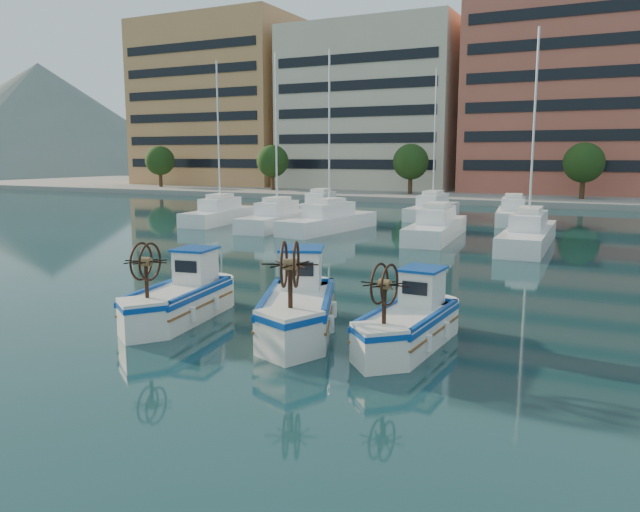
# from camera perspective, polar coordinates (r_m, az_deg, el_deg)

# --- Properties ---
(ground) EXTENTS (300.00, 300.00, 0.00)m
(ground) POSITION_cam_1_polar(r_m,az_deg,el_deg) (17.35, -3.32, -7.30)
(ground) COLOR #1A4043
(ground) RESTS_ON ground
(hill_west) EXTENTS (180.00, 180.00, 60.00)m
(hill_west) POSITION_cam_1_polar(r_m,az_deg,el_deg) (193.63, -23.83, 6.97)
(hill_west) COLOR slate
(hill_west) RESTS_ON ground
(yacht_marina) EXTENTS (40.58, 23.21, 11.50)m
(yacht_marina) POSITION_cam_1_polar(r_m,az_deg,el_deg) (43.47, 11.94, 3.20)
(yacht_marina) COLOR white
(yacht_marina) RESTS_ON ground
(fishing_boat_a) EXTENTS (2.29, 4.27, 2.60)m
(fishing_boat_a) POSITION_cam_1_polar(r_m,az_deg,el_deg) (19.36, -12.61, -3.59)
(fishing_boat_a) COLOR white
(fishing_boat_a) RESTS_ON ground
(fishing_boat_b) EXTENTS (3.39, 4.72, 2.85)m
(fishing_boat_b) POSITION_cam_1_polar(r_m,az_deg,el_deg) (17.62, -2.00, -4.40)
(fishing_boat_b) COLOR white
(fishing_boat_b) RESTS_ON ground
(fishing_boat_c) EXTENTS (1.78, 3.97, 2.45)m
(fishing_boat_c) POSITION_cam_1_polar(r_m,az_deg,el_deg) (16.47, 8.17, -5.85)
(fishing_boat_c) COLOR white
(fishing_boat_c) RESTS_ON ground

